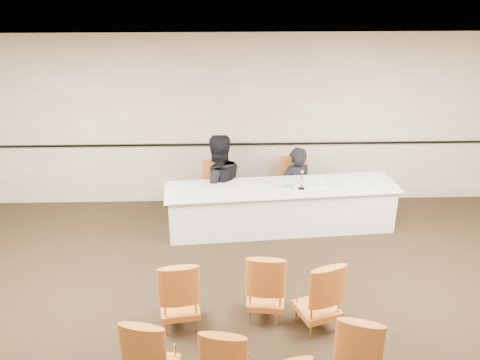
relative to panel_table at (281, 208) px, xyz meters
name	(u,v)px	position (x,y,z in m)	size (l,w,h in m)	color
floor	(252,352)	(-0.61, -2.92, -0.37)	(10.00, 10.00, 0.00)	black
ceiling	(255,96)	(-0.61, -2.92, 2.63)	(10.00, 10.00, 0.00)	white
wall_back	(241,121)	(-0.61, 1.08, 1.13)	(10.00, 0.04, 3.00)	#BFAB96
wall_rail	(241,144)	(-0.61, 1.04, 0.73)	(9.80, 0.04, 0.03)	black
panel_table	(281,208)	(0.00, 0.00, 0.00)	(3.72, 0.86, 0.75)	silver
panelist_main	(295,192)	(0.30, 0.58, 0.01)	(0.59, 0.39, 1.62)	black
panelist_main_chair	(295,187)	(0.30, 0.58, 0.10)	(0.50, 0.50, 0.95)	#A74D1E
panelist_second	(218,190)	(-1.03, 0.47, 0.12)	(0.95, 0.74, 1.96)	black
panelist_second_chair	(218,191)	(-1.03, 0.47, 0.10)	(0.50, 0.50, 0.95)	#A74D1E
papers	(318,187)	(0.58, -0.02, 0.37)	(0.30, 0.22, 0.00)	white
microphone	(302,181)	(0.30, -0.10, 0.51)	(0.10, 0.19, 0.27)	black
water_bottle	(287,182)	(0.08, -0.06, 0.48)	(0.06, 0.06, 0.21)	#188579
drinking_glass	(295,186)	(0.21, -0.09, 0.42)	(0.06, 0.06, 0.10)	white
coffee_cup	(321,183)	(0.62, -0.02, 0.44)	(0.09, 0.09, 0.14)	white
aud_chair_front_left	(179,292)	(-1.47, -2.41, 0.10)	(0.50, 0.50, 0.95)	#A74D1E
aud_chair_front_mid	(266,284)	(-0.42, -2.27, 0.10)	(0.50, 0.50, 0.95)	#A74D1E
aud_chair_front_right	(318,293)	(0.19, -2.48, 0.10)	(0.50, 0.50, 0.95)	#A74D1E
aud_chair_back_left	(152,351)	(-1.67, -3.42, 0.10)	(0.50, 0.50, 0.95)	#A74D1E
aud_chair_back_right	(359,348)	(0.46, -3.44, 0.10)	(0.50, 0.50, 0.95)	#A74D1E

